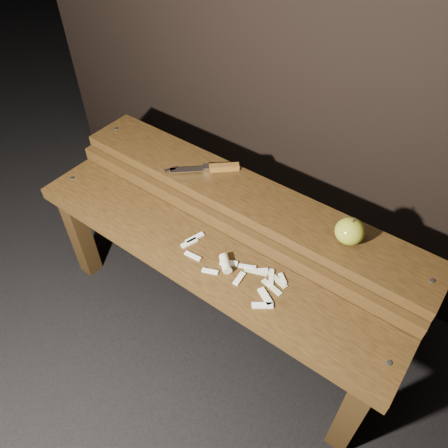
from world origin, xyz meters
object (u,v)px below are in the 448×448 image
Objects in this scene: apple at (350,231)px; knife at (214,168)px; bench_rear_tier at (244,213)px; bench_front_tier at (200,270)px.

apple reaches higher than knife.
bench_rear_tier is 14.38× the size of apple.
bench_front_tier is 1.00× the size of bench_rear_tier.
knife is (-0.14, 0.25, 0.16)m from bench_front_tier.
bench_rear_tier is at bearing 90.00° from bench_front_tier.
bench_front_tier is at bearing -90.00° from bench_rear_tier.
apple is 0.47m from knife.
bench_rear_tier is (0.00, 0.23, 0.06)m from bench_front_tier.
bench_rear_tier reaches higher than bench_front_tier.
knife is at bearing 118.29° from bench_front_tier.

